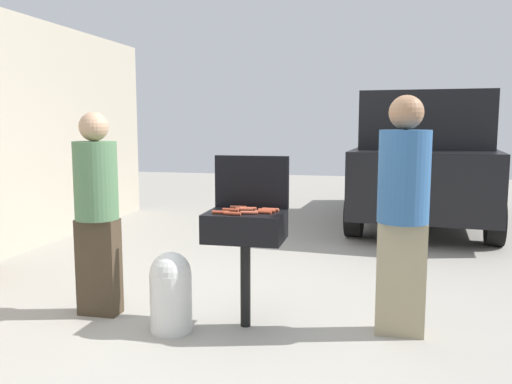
# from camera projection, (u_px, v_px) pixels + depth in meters

# --- Properties ---
(ground_plane) EXTENTS (24.00, 24.00, 0.00)m
(ground_plane) POSITION_uv_depth(u_px,v_px,m) (241.00, 322.00, 4.31)
(ground_plane) COLOR #9E998E
(bbq_grill) EXTENTS (0.60, 0.44, 0.91)m
(bbq_grill) POSITION_uv_depth(u_px,v_px,m) (245.00, 230.00, 4.14)
(bbq_grill) COLOR black
(bbq_grill) RESTS_ON ground
(grill_lid_open) EXTENTS (0.60, 0.05, 0.42)m
(grill_lid_open) POSITION_uv_depth(u_px,v_px,m) (252.00, 182.00, 4.31)
(grill_lid_open) COLOR black
(grill_lid_open) RESTS_ON bbq_grill
(hot_dog_0) EXTENTS (0.13, 0.03, 0.03)m
(hot_dog_0) POSITION_uv_depth(u_px,v_px,m) (239.00, 207.00, 4.28)
(hot_dog_0) COLOR #B74C33
(hot_dog_0) RESTS_ON bbq_grill
(hot_dog_1) EXTENTS (0.13, 0.04, 0.03)m
(hot_dog_1) POSITION_uv_depth(u_px,v_px,m) (263.00, 212.00, 4.05)
(hot_dog_1) COLOR #AD4228
(hot_dog_1) RESTS_ON bbq_grill
(hot_dog_2) EXTENTS (0.13, 0.03, 0.03)m
(hot_dog_2) POSITION_uv_depth(u_px,v_px,m) (267.00, 211.00, 4.10)
(hot_dog_2) COLOR #AD4228
(hot_dog_2) RESTS_ON bbq_grill
(hot_dog_3) EXTENTS (0.13, 0.04, 0.03)m
(hot_dog_3) POSITION_uv_depth(u_px,v_px,m) (249.00, 213.00, 4.02)
(hot_dog_3) COLOR #C6593D
(hot_dog_3) RESTS_ON bbq_grill
(hot_dog_4) EXTENTS (0.13, 0.04, 0.03)m
(hot_dog_4) POSITION_uv_depth(u_px,v_px,m) (248.00, 209.00, 4.21)
(hot_dog_4) COLOR #C6593D
(hot_dog_4) RESTS_ON bbq_grill
(hot_dog_5) EXTENTS (0.13, 0.03, 0.03)m
(hot_dog_5) POSITION_uv_depth(u_px,v_px,m) (232.00, 213.00, 3.99)
(hot_dog_5) COLOR #AD4228
(hot_dog_5) RESTS_ON bbq_grill
(hot_dog_6) EXTENTS (0.13, 0.03, 0.03)m
(hot_dog_6) POSITION_uv_depth(u_px,v_px,m) (271.00, 210.00, 4.17)
(hot_dog_6) COLOR #C6593D
(hot_dog_6) RESTS_ON bbq_grill
(hot_dog_7) EXTENTS (0.13, 0.04, 0.03)m
(hot_dog_7) POSITION_uv_depth(u_px,v_px,m) (267.00, 210.00, 4.13)
(hot_dog_7) COLOR #AD4228
(hot_dog_7) RESTS_ON bbq_grill
(hot_dog_8) EXTENTS (0.13, 0.03, 0.03)m
(hot_dog_8) POSITION_uv_depth(u_px,v_px,m) (221.00, 212.00, 4.04)
(hot_dog_8) COLOR #AD4228
(hot_dog_8) RESTS_ON bbq_grill
(hot_dog_9) EXTENTS (0.13, 0.04, 0.03)m
(hot_dog_9) POSITION_uv_depth(u_px,v_px,m) (231.00, 210.00, 4.15)
(hot_dog_9) COLOR #AD4228
(hot_dog_9) RESTS_ON bbq_grill
(hot_dog_10) EXTENTS (0.13, 0.03, 0.03)m
(hot_dog_10) POSITION_uv_depth(u_px,v_px,m) (244.00, 209.00, 4.17)
(hot_dog_10) COLOR #B74C33
(hot_dog_10) RESTS_ON bbq_grill
(propane_tank) EXTENTS (0.32, 0.32, 0.62)m
(propane_tank) POSITION_uv_depth(u_px,v_px,m) (171.00, 290.00, 4.10)
(propane_tank) COLOR silver
(propane_tank) RESTS_ON ground
(person_left) EXTENTS (0.35, 0.35, 1.67)m
(person_left) POSITION_uv_depth(u_px,v_px,m) (97.00, 207.00, 4.40)
(person_left) COLOR #3F3323
(person_left) RESTS_ON ground
(person_right) EXTENTS (0.38, 0.38, 1.79)m
(person_right) POSITION_uv_depth(u_px,v_px,m) (403.00, 207.00, 3.97)
(person_right) COLOR gray
(person_right) RESTS_ON ground
(parked_minivan) EXTENTS (2.35, 4.55, 2.02)m
(parked_minivan) POSITION_uv_depth(u_px,v_px,m) (425.00, 158.00, 8.53)
(parked_minivan) COLOR black
(parked_minivan) RESTS_ON ground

